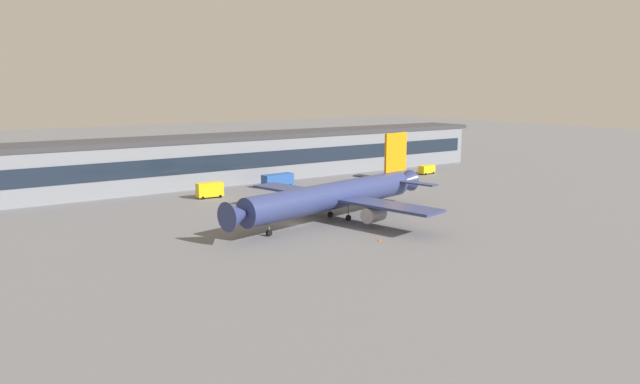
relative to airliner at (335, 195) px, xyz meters
The scene contains 7 objects.
ground_plane 9.77m from the airliner, behind, with size 600.00×600.00×0.00m, color slate.
terminal_building 55.44m from the airliner, 98.70° to the left, with size 195.18×15.92×12.63m.
airliner is the anchor object (origin of this frame).
stair_truck 36.58m from the airliner, 106.01° to the left, with size 6.17×2.87×3.55m.
fuel_truck 40.56m from the airliner, 74.86° to the left, with size 8.62×3.54×3.35m.
crew_van 67.01m from the airliner, 30.16° to the left, with size 5.40×2.73×2.55m.
traffic_cone_0 18.11m from the airliner, 101.12° to the right, with size 0.47×0.47×0.59m, color #F2590C.
Camera 1 is at (-57.73, -91.66, 25.42)m, focal length 33.33 mm.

